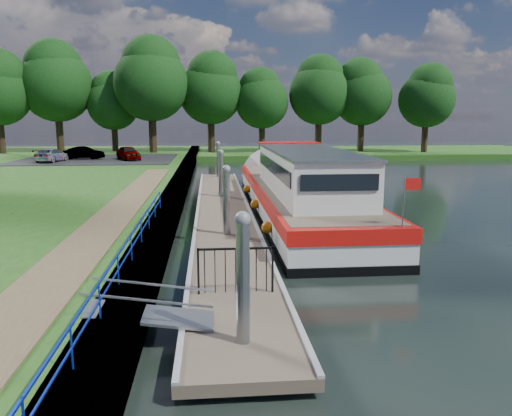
{
  "coord_description": "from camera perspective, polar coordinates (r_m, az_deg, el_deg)",
  "views": [
    {
      "loc": [
        -0.57,
        -9.41,
        4.63
      ],
      "look_at": [
        1.05,
        8.26,
        1.4
      ],
      "focal_mm": 35.0,
      "sensor_mm": 36.0,
      "label": 1
    }
  ],
  "objects": [
    {
      "name": "ground",
      "position": [
        10.5,
        -1.66,
        -15.85
      ],
      "size": [
        160.0,
        160.0,
        0.0
      ],
      "primitive_type": "plane",
      "color": "black",
      "rests_on": "ground"
    },
    {
      "name": "bank_edge",
      "position": [
        24.85,
        -9.74,
        0.34
      ],
      "size": [
        1.1,
        90.0,
        0.78
      ],
      "primitive_type": "cube",
      "color": "#473D2D",
      "rests_on": "ground"
    },
    {
      "name": "far_bank",
      "position": [
        62.83,
        6.35,
        6.31
      ],
      "size": [
        60.0,
        18.0,
        0.6
      ],
      "primitive_type": "cube",
      "color": "#224E16",
      "rests_on": "ground"
    },
    {
      "name": "footpath",
      "position": [
        18.23,
        -17.26,
        -2.28
      ],
      "size": [
        1.6,
        40.0,
        0.05
      ],
      "primitive_type": "cube",
      "color": "brown",
      "rests_on": "riverbank"
    },
    {
      "name": "carpark",
      "position": [
        48.69,
        -17.68,
        5.33
      ],
      "size": [
        14.0,
        12.0,
        0.06
      ],
      "primitive_type": "cube",
      "color": "black",
      "rests_on": "riverbank"
    },
    {
      "name": "blue_fence",
      "position": [
        13.03,
        -14.75,
        -4.79
      ],
      "size": [
        0.04,
        18.04,
        0.72
      ],
      "color": "#0C2DBF",
      "rests_on": "riverbank"
    },
    {
      "name": "pontoon",
      "position": [
        22.85,
        -3.72,
        -0.92
      ],
      "size": [
        2.5,
        30.0,
        0.56
      ],
      "color": "brown",
      "rests_on": "ground"
    },
    {
      "name": "mooring_piles",
      "position": [
        22.66,
        -3.75,
        1.8
      ],
      "size": [
        0.3,
        27.3,
        3.55
      ],
      "color": "gray",
      "rests_on": "ground"
    },
    {
      "name": "gangway",
      "position": [
        10.76,
        -11.94,
        -11.76
      ],
      "size": [
        2.58,
        1.0,
        0.92
      ],
      "color": "#A5A8AD",
      "rests_on": "ground"
    },
    {
      "name": "gate_panel",
      "position": [
        12.13,
        -2.35,
        -6.37
      ],
      "size": [
        1.85,
        0.05,
        1.15
      ],
      "color": "black",
      "rests_on": "ground"
    },
    {
      "name": "barge",
      "position": [
        24.78,
        4.49,
        2.07
      ],
      "size": [
        4.36,
        21.15,
        4.78
      ],
      "color": "black",
      "rests_on": "ground"
    },
    {
      "name": "horizon_trees",
      "position": [
        58.19,
        -6.44,
        13.53
      ],
      "size": [
        54.38,
        10.03,
        12.87
      ],
      "color": "#332316",
      "rests_on": "ground"
    },
    {
      "name": "car_a",
      "position": [
        46.86,
        -14.38,
        6.12
      ],
      "size": [
        2.89,
        3.95,
        1.25
      ],
      "primitive_type": "imported",
      "rotation": [
        0.0,
        0.0,
        0.44
      ],
      "color": "#999999",
      "rests_on": "carpark"
    },
    {
      "name": "car_b",
      "position": [
        48.69,
        -19.05,
        5.97
      ],
      "size": [
        3.63,
        1.71,
        1.15
      ],
      "primitive_type": "imported",
      "rotation": [
        0.0,
        0.0,
        1.42
      ],
      "color": "#999999",
      "rests_on": "carpark"
    },
    {
      "name": "car_c",
      "position": [
        46.98,
        -22.34,
        5.61
      ],
      "size": [
        2.23,
        4.13,
        1.14
      ],
      "primitive_type": "imported",
      "rotation": [
        0.0,
        0.0,
        2.97
      ],
      "color": "#999999",
      "rests_on": "carpark"
    }
  ]
}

